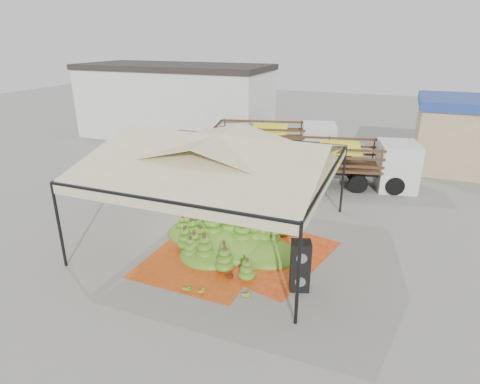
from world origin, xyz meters
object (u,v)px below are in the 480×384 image
at_px(speaker_stack, 300,266).
at_px(truck_right, 352,159).
at_px(banana_heap, 232,230).
at_px(truck_left, 280,139).
at_px(vendor, 285,185).

bearing_deg(speaker_stack, truck_right, 69.92).
distance_m(speaker_stack, truck_right, 10.07).
xyz_separation_m(banana_heap, truck_left, (-1.33, 10.85, 0.90)).
bearing_deg(vendor, banana_heap, 91.24).
bearing_deg(truck_right, truck_left, 138.08).
height_order(speaker_stack, truck_left, truck_left).
relative_size(banana_heap, truck_right, 0.78).
xyz_separation_m(speaker_stack, truck_right, (0.25, 10.04, 0.64)).
bearing_deg(truck_left, speaker_stack, -84.53).
relative_size(banana_heap, speaker_stack, 3.46).
height_order(speaker_stack, truck_right, truck_right).
distance_m(banana_heap, speaker_stack, 3.51).
relative_size(speaker_stack, truck_left, 0.22).
xyz_separation_m(truck_left, truck_right, (4.59, -2.60, -0.05)).
xyz_separation_m(banana_heap, truck_right, (3.26, 8.25, 0.85)).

